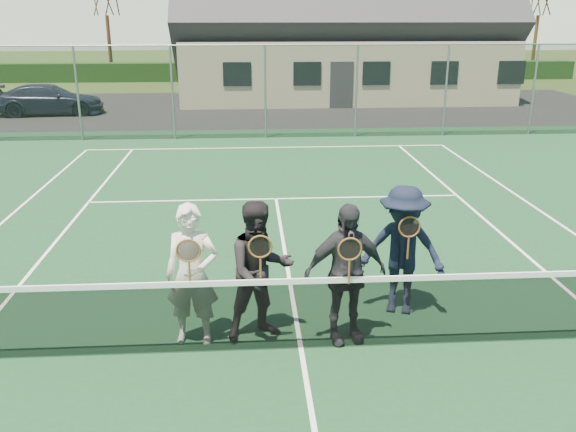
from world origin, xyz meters
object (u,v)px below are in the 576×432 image
player_b (260,271)px  player_d (402,250)px  tennis_net (301,311)px  car_c (49,100)px  clubhouse (341,13)px  player_a (192,275)px  player_c (345,274)px

player_b → player_d: (1.93, 0.57, -0.00)m
tennis_net → player_b: player_b is taller
tennis_net → player_d: size_ratio=6.49×
car_c → tennis_net: bearing=-161.2°
player_b → player_d: size_ratio=1.00×
player_b → clubhouse: bearing=79.3°
player_a → car_c: bearing=111.3°
car_c → clubhouse: bearing=-74.4°
tennis_net → car_c: bearing=114.4°
player_a → player_d: same height
clubhouse → player_b: (-4.48, -23.65, -3.07)m
car_c → player_d: 20.79m
clubhouse → player_a: bearing=-102.6°
tennis_net → player_c: player_c is taller
player_b → tennis_net: bearing=-36.2°
car_c → clubhouse: size_ratio=0.27×
player_c → player_b: bearing=171.8°
car_c → player_b: size_ratio=2.36×
player_d → player_c: bearing=-141.1°
car_c → player_d: size_ratio=2.36×
player_d → tennis_net: bearing=-147.6°
player_b → car_c: bearing=113.6°
player_a → player_b: 0.84m
player_c → player_d: (0.89, 0.72, -0.00)m
tennis_net → clubhouse: clubhouse is taller
player_a → tennis_net: bearing=-11.9°
clubhouse → player_c: (-3.44, -23.79, -3.07)m
car_c → player_c: player_c is taller
clubhouse → player_c: 24.24m
car_c → clubhouse: 14.00m
tennis_net → player_c: 0.71m
car_c → player_a: 20.19m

